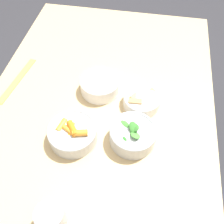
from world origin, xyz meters
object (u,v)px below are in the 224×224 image
ruler (17,80)px  cup (51,218)px  bowl_greens (133,134)px  bowl_cookies (142,100)px  bowl_carrots (73,133)px  bowl_beans_hotdog (100,85)px

ruler → cup: 0.62m
bowl_greens → cup: bowl_greens is taller
bowl_cookies → ruler: bowl_cookies is taller
bowl_carrots → bowl_greens: bearing=-81.9°
bowl_carrots → bowl_greens: bowl_greens is taller
ruler → cup: (-0.52, -0.33, 0.04)m
cup → bowl_cookies: bearing=-23.0°
bowl_cookies → ruler: size_ratio=0.52×
bowl_carrots → ruler: 0.39m
bowl_greens → ruler: size_ratio=0.59×
ruler → cup: cup is taller
bowl_greens → ruler: (0.21, 0.52, -0.04)m
bowl_beans_hotdog → bowl_cookies: bearing=-104.2°
bowl_carrots → bowl_cookies: size_ratio=1.19×
bowl_cookies → cup: (-0.48, 0.20, 0.02)m
bowl_carrots → ruler: bearing=53.1°
bowl_beans_hotdog → ruler: (-0.01, 0.36, -0.03)m
bowl_greens → bowl_carrots: bearing=98.1°
bowl_carrots → bowl_cookies: (0.20, -0.22, -0.01)m
bowl_beans_hotdog → ruler: 0.36m
bowl_carrots → bowl_greens: 0.21m
bowl_carrots → cup: size_ratio=2.01×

